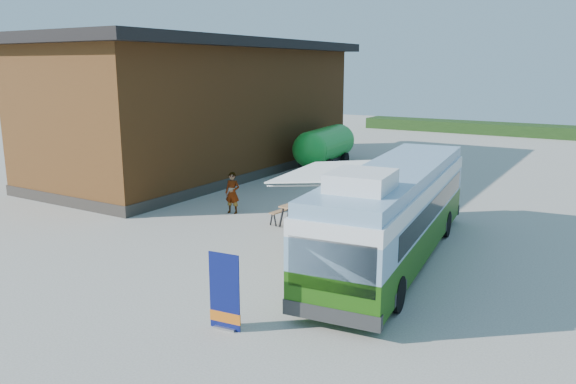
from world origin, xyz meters
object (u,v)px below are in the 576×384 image
Objects in this scene: person_a at (232,193)px; slurry_tanker at (325,146)px; banner at (225,299)px; picnic_table at (294,209)px; person_b at (338,201)px; bus at (394,210)px.

person_a is 0.26× the size of slurry_tanker.
banner reaches higher than person_a.
banner is 21.19m from slurry_tanker.
slurry_tanker is (-4.61, 11.27, 0.81)m from picnic_table.
person_b is at bearing 6.49° from person_a.
picnic_table is 12.20m from slurry_tanker.
picnic_table is at bearing 104.05° from banner.
slurry_tanker is at bearing 86.87° from person_a.
person_a is (-3.16, 0.23, 0.24)m from picnic_table.
banner is 1.08× the size of person_a.
person_b is at bearing 59.30° from picnic_table.
banner is 9.01m from picnic_table.
picnic_table is 1.91m from person_b.
banner is 0.28× the size of slurry_tanker.
person_a is at bearing 158.79° from bus.
picnic_table is (-3.15, 8.44, -0.13)m from banner.
slurry_tanker is at bearing 119.09° from bus.
person_a is (-7.91, 2.09, -0.79)m from bus.
picnic_table is at bearing -14.81° from person_a.
bus is 6.84m from banner.
slurry_tanker reaches higher than banner.
slurry_tanker reaches higher than person_b.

